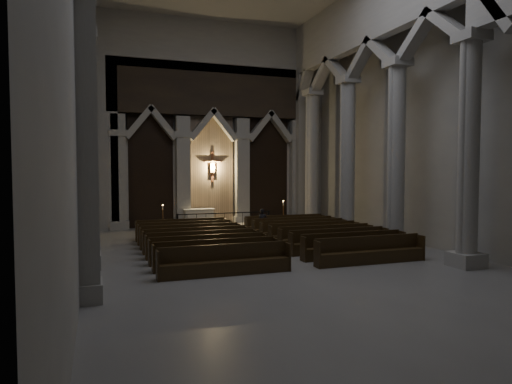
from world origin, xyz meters
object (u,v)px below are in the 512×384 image
worshipper (262,222)px  candle_stand_left (163,226)px  altar (199,217)px  candle_stand_right (283,221)px  altar_rail (224,218)px  pews (262,242)px

worshipper → candle_stand_left: bearing=174.1°
candle_stand_left → altar: bearing=40.4°
altar → candle_stand_right: bearing=-25.3°
altar_rail → worshipper: (1.46, -2.01, -0.01)m
altar_rail → pews: size_ratio=0.54×
pews → altar: bearing=96.8°
worshipper → pews: bearing=-91.6°
candle_stand_left → pews: size_ratio=0.16×
altar → pews: size_ratio=0.18×
candle_stand_right → pews: (-3.48, -6.04, -0.11)m
pews → altar_rail: bearing=90.0°
altar → candle_stand_left: size_ratio=1.17×
altar → worshipper: 4.81m
candle_stand_right → worshipper: 2.88m
candle_stand_right → pews: bearing=-120.0°
altar_rail → worshipper: 2.49m
candle_stand_left → pews: bearing=-61.8°
altar → altar_rail: bearing=-65.5°
altar → candle_stand_left: candle_stand_left is taller
altar_rail → candle_stand_right: bearing=0.4°
candle_stand_right → pews: 6.98m
pews → candle_stand_left: bearing=118.2°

